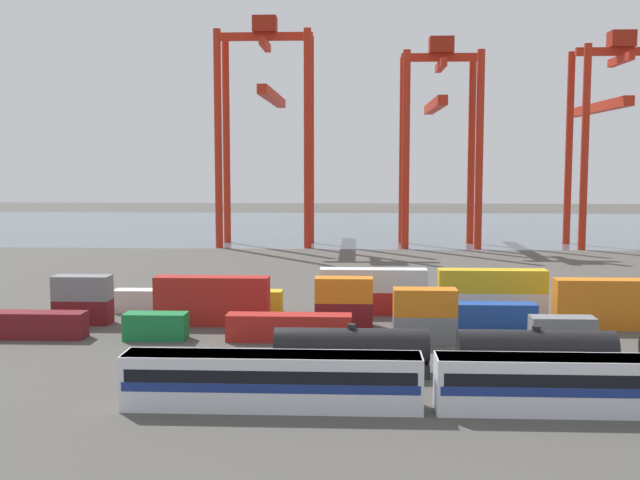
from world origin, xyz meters
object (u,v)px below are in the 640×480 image
shipping_container_6 (83,312)px  shipping_container_8 (212,313)px  shipping_container_19 (492,304)px  shipping_container_0 (25,325)px  gantry_crane_central (439,122)px  gantry_crane_east (613,119)px  shipping_container_1 (156,326)px  shipping_container_12 (477,315)px  shipping_container_17 (373,303)px  gantry_crane_west (267,110)px  shipping_container_2 (289,327)px  freight_tank_row (629,354)px  passenger_train (429,380)px

shipping_container_6 → shipping_container_8: size_ratio=0.50×
shipping_container_19 → shipping_container_0: bearing=-163.9°
gantry_crane_central → gantry_crane_east: gantry_crane_east is taller
shipping_container_1 → shipping_container_12: same height
shipping_container_0 → shipping_container_19: same height
shipping_container_17 → shipping_container_12: bearing=-32.8°
shipping_container_12 → gantry_crane_west: 93.31m
shipping_container_1 → shipping_container_17: (21.44, 13.84, 0.00)m
shipping_container_2 → gantry_crane_central: bearing=75.4°
freight_tank_row → shipping_container_8: (-37.07, 18.84, -0.66)m
shipping_container_8 → gantry_crane_east: (67.68, 83.82, 24.70)m
shipping_container_12 → gantry_crane_central: bearing=87.1°
freight_tank_row → gantry_crane_east: 109.79m
shipping_container_17 → gantry_crane_central: 80.88m
shipping_container_17 → shipping_container_19: 13.39m
shipping_container_2 → gantry_crane_central: (23.30, 89.58, 24.14)m
shipping_container_6 → shipping_container_19: bearing=8.8°
shipping_container_2 → shipping_container_19: bearing=32.4°
freight_tank_row → shipping_container_8: bearing=153.1°
gantry_crane_west → shipping_container_17: bearing=-74.9°
shipping_container_12 → shipping_container_19: (2.66, 6.92, 0.00)m
shipping_container_0 → shipping_container_2: size_ratio=1.00×
shipping_container_6 → gantry_crane_west: size_ratio=0.13×
freight_tank_row → shipping_container_6: freight_tank_row is taller
gantry_crane_central → gantry_crane_west: bearing=178.3°
shipping_container_1 → gantry_crane_east: bearing=51.6°
freight_tank_row → shipping_container_8: 41.59m
freight_tank_row → shipping_container_17: size_ratio=4.70×
passenger_train → gantry_crane_west: 116.92m
shipping_container_1 → shipping_container_8: (4.28, 6.92, 0.00)m
gantry_crane_west → gantry_crane_central: size_ratio=1.10×
passenger_train → shipping_container_17: passenger_train is taller
shipping_container_1 → gantry_crane_west: bearing=89.5°
shipping_container_2 → shipping_container_17: same height
freight_tank_row → gantry_crane_west: size_ratio=1.22×
shipping_container_6 → gantry_crane_central: 97.64m
passenger_train → shipping_container_12: size_ratio=3.54×
passenger_train → shipping_container_1: bearing=139.7°
shipping_container_8 → shipping_container_17: bearing=22.0°
shipping_container_6 → gantry_crane_west: 88.47m
shipping_container_8 → gantry_crane_central: gantry_crane_central is taller
shipping_container_2 → shipping_container_12: 20.34m
shipping_container_0 → passenger_train: bearing=-29.0°
freight_tank_row → shipping_container_1: size_ratio=9.42×
passenger_train → shipping_container_2: (-11.55, 20.89, -0.84)m
shipping_container_2 → shipping_container_19: (21.79, 13.84, 0.00)m
shipping_container_0 → shipping_container_6: same height
gantry_crane_east → freight_tank_row: bearing=-106.6°
shipping_container_12 → gantry_crane_east: (39.78, 83.82, 24.70)m
shipping_container_8 → shipping_container_19: same height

